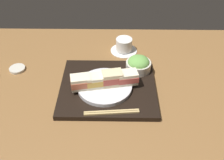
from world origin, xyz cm
name	(u,v)px	position (x,y,z in cm)	size (l,w,h in cm)	color
ground_plane	(110,95)	(0.00, 0.00, -1.50)	(140.00, 100.00, 3.00)	brown
serving_tray	(108,87)	(-0.98, 1.88, 1.02)	(37.60, 33.48, 2.03)	black
sandwich_plate	(105,86)	(-2.20, 0.56, 2.81)	(21.33, 21.33, 1.56)	silver
sandwich_nearmost	(81,82)	(-11.06, -1.02, 6.21)	(8.52, 6.66, 5.23)	#EFE5C1
sandwich_inner_near	(97,81)	(-5.16, 0.03, 6.06)	(8.54, 6.46, 4.94)	#EFE5C1
sandwich_inner_far	(112,78)	(0.75, 1.08, 6.50)	(8.52, 6.49, 5.81)	beige
sandwich_farmost	(128,77)	(6.66, 2.14, 6.12)	(8.59, 6.70, 5.06)	#EFE5C1
salad_bowl	(138,64)	(11.56, 12.36, 4.89)	(10.52, 10.52, 6.32)	beige
chopsticks_pair	(112,112)	(0.70, -12.66, 2.38)	(19.67, 3.23, 0.70)	tan
coffee_cup	(124,46)	(5.93, 29.36, 2.97)	(12.52, 12.58, 6.61)	white
small_sauce_dish	(17,69)	(-40.92, 13.97, 0.55)	(6.79, 6.79, 1.09)	beige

